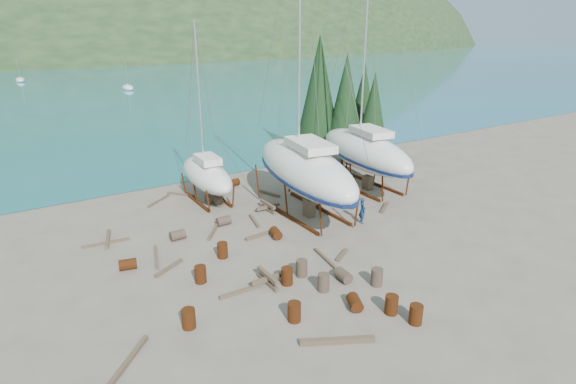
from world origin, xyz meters
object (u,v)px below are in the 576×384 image
large_sailboat_far (365,150)px  worker (362,210)px  large_sailboat_near (304,168)px  small_sailboat_shore (207,174)px

large_sailboat_far → worker: (-4.79, -5.32, -2.14)m
large_sailboat_far → worker: size_ratio=10.56×
large_sailboat_near → worker: (2.25, -3.39, -2.36)m
large_sailboat_far → small_sailboat_shore: size_ratio=1.49×
large_sailboat_near → large_sailboat_far: 7.31m
large_sailboat_near → small_sailboat_shore: size_ratio=1.62×
worker → large_sailboat_far: bearing=-19.1°
small_sailboat_shore → worker: 11.44m
large_sailboat_far → large_sailboat_near: bearing=-154.0°
large_sailboat_far → small_sailboat_shore: bearing=172.6°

